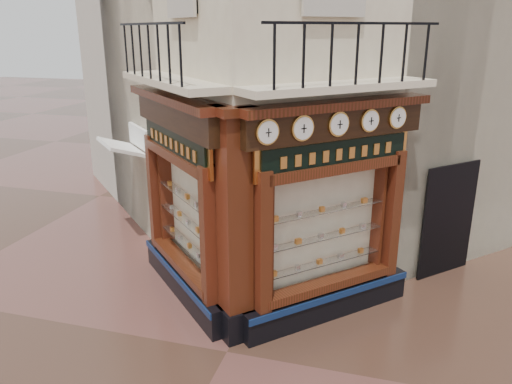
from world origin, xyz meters
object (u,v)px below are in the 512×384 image
(clock_e, at_px, (397,118))
(signboard_right, at_px, (337,154))
(corner_pilaster, at_px, (235,232))
(awning, at_px, (129,240))
(clock_a, at_px, (267,132))
(signboard_left, at_px, (175,143))
(clock_b, at_px, (303,128))
(clock_c, at_px, (339,124))
(clock_d, at_px, (370,121))

(clock_e, xyz_separation_m, signboard_right, (-0.92, -0.76, -0.52))
(corner_pilaster, height_order, awning, corner_pilaster)
(clock_a, height_order, clock_e, clock_a)
(clock_a, distance_m, signboard_left, 2.34)
(signboard_left, distance_m, signboard_right, 2.92)
(corner_pilaster, bearing_deg, awning, 95.72)
(clock_e, height_order, signboard_left, clock_e)
(clock_a, bearing_deg, corner_pilaster, 129.28)
(clock_b, xyz_separation_m, clock_c, (0.49, 0.49, 0.00))
(clock_c, relative_size, signboard_left, 0.18)
(corner_pilaster, xyz_separation_m, signboard_left, (-1.46, 1.01, 1.15))
(clock_c, distance_m, awning, 6.87)
(clock_e, relative_size, signboard_right, 0.17)
(clock_c, xyz_separation_m, awning, (-5.37, 2.30, -3.62))
(clock_d, distance_m, signboard_left, 3.46)
(clock_c, relative_size, signboard_right, 0.18)
(clock_b, height_order, clock_c, same)
(awning, bearing_deg, signboard_left, -176.76)
(clock_c, bearing_deg, signboard_right, 54.75)
(clock_b, bearing_deg, corner_pilaster, 156.40)
(clock_b, xyz_separation_m, signboard_left, (-2.45, 0.62, -0.52))
(clock_e, relative_size, signboard_left, 0.17)
(awning, distance_m, signboard_right, 6.55)
(clock_a, bearing_deg, signboard_left, 107.00)
(clock_a, xyz_separation_m, clock_c, (0.94, 0.94, 0.00))
(clock_e, bearing_deg, clock_d, -180.00)
(clock_c, bearing_deg, clock_a, -180.00)
(clock_d, bearing_deg, signboard_left, 140.50)
(corner_pilaster, xyz_separation_m, clock_d, (1.95, 1.34, 1.67))
(clock_b, xyz_separation_m, clock_d, (0.95, 0.95, -0.00))
(awning, height_order, signboard_left, signboard_left)
(clock_b, height_order, clock_d, clock_b)
(clock_a, bearing_deg, clock_c, 0.00)
(clock_e, distance_m, signboard_right, 1.30)
(clock_c, bearing_deg, corner_pilaster, 165.67)
(corner_pilaster, relative_size, signboard_left, 1.75)
(clock_d, xyz_separation_m, signboard_right, (-0.48, -0.33, -0.52))
(clock_b, relative_size, clock_e, 1.06)
(clock_b, bearing_deg, clock_e, 0.00)
(clock_c, relative_size, awning, 0.29)
(clock_a, relative_size, clock_b, 0.96)
(clock_c, bearing_deg, clock_d, -0.00)
(corner_pilaster, bearing_deg, clock_e, -8.26)
(clock_d, xyz_separation_m, signboard_left, (-3.41, -0.33, -0.52))
(clock_c, bearing_deg, signboard_left, 132.41)
(awning, bearing_deg, clock_e, -147.60)
(clock_a, relative_size, clock_d, 1.01)
(clock_b, relative_size, clock_c, 1.00)
(clock_d, relative_size, signboard_right, 0.17)
(corner_pilaster, relative_size, clock_b, 9.81)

